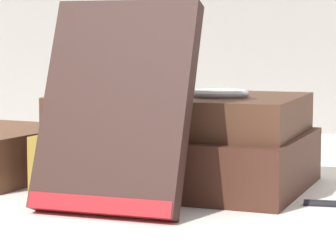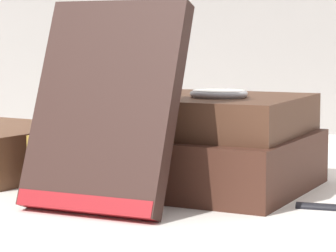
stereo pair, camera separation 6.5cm
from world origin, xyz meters
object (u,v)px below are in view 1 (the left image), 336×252
(book_flat_top, at_px, (178,113))
(reading_glasses, at_px, (147,152))
(book_flat_bottom, at_px, (177,159))
(pocket_watch, at_px, (220,93))
(book_leaning_front, at_px, (115,113))

(book_flat_top, xyz_separation_m, reading_glasses, (-0.09, 0.17, -0.06))
(book_flat_bottom, bearing_deg, book_flat_top, 109.13)
(book_flat_top, bearing_deg, pocket_watch, -15.47)
(book_flat_bottom, height_order, reading_glasses, book_flat_bottom)
(book_flat_top, relative_size, book_leaning_front, 1.28)
(pocket_watch, bearing_deg, book_leaning_front, -115.43)
(book_leaning_front, distance_m, pocket_watch, 0.12)
(book_flat_bottom, distance_m, pocket_watch, 0.07)
(book_flat_bottom, relative_size, pocket_watch, 4.18)
(pocket_watch, relative_size, reading_glasses, 0.49)
(book_flat_top, height_order, reading_glasses, book_flat_top)
(pocket_watch, bearing_deg, book_flat_top, 164.27)
(book_flat_bottom, relative_size, book_leaning_front, 1.37)
(book_leaning_front, relative_size, reading_glasses, 1.49)
(book_flat_top, distance_m, book_leaning_front, 0.12)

